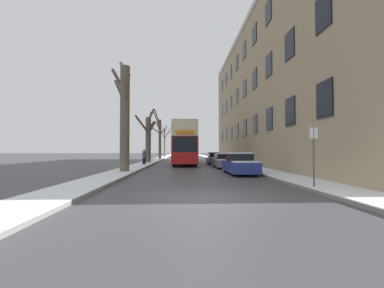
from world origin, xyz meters
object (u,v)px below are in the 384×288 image
(bare_tree_left_3, at_px, (165,140))
(street_sign_post, at_px, (314,154))
(bare_tree_left_0, at_px, (124,115))
(parked_car_1, at_px, (224,161))
(parked_car_2, at_px, (215,159))
(parked_car_0, at_px, (240,164))
(bare_tree_left_1, at_px, (148,137))
(double_decker_bus, at_px, (184,142))
(bare_tree_left_2, at_px, (160,137))
(pedestrian_left_sidewalk, at_px, (144,156))

(bare_tree_left_3, distance_m, street_sign_post, 50.34)
(bare_tree_left_0, height_order, parked_car_1, bare_tree_left_0)
(parked_car_2, bearing_deg, parked_car_1, -90.00)
(bare_tree_left_3, distance_m, parked_car_2, 30.63)
(bare_tree_left_3, distance_m, parked_car_0, 43.01)
(bare_tree_left_1, bearing_deg, parked_car_2, -13.33)
(double_decker_bus, xyz_separation_m, parked_car_0, (3.64, -11.79, -1.89))
(bare_tree_left_0, distance_m, parked_car_0, 8.76)
(bare_tree_left_1, distance_m, bare_tree_left_2, 13.95)
(bare_tree_left_2, distance_m, parked_car_0, 29.85)
(parked_car_2, distance_m, street_sign_post, 20.08)
(bare_tree_left_1, bearing_deg, double_decker_bus, -32.86)
(bare_tree_left_3, bearing_deg, pedestrian_left_sidewalk, -90.08)
(bare_tree_left_0, distance_m, bare_tree_left_1, 13.69)
(bare_tree_left_3, relative_size, parked_car_2, 2.22)
(bare_tree_left_2, xyz_separation_m, parked_car_2, (7.88, -15.84, -3.43))
(bare_tree_left_0, relative_size, double_decker_bus, 0.79)
(double_decker_bus, distance_m, pedestrian_left_sidewalk, 4.89)
(bare_tree_left_0, bearing_deg, parked_car_0, -7.06)
(parked_car_1, distance_m, pedestrian_left_sidewalk, 8.71)
(parked_car_1, relative_size, parked_car_2, 1.14)
(parked_car_0, xyz_separation_m, street_sign_post, (1.33, -7.28, 0.78))
(bare_tree_left_1, bearing_deg, bare_tree_left_2, 89.20)
(parked_car_0, height_order, pedestrian_left_sidewalk, pedestrian_left_sidewalk)
(bare_tree_left_1, bearing_deg, street_sign_post, -66.79)
(double_decker_bus, height_order, pedestrian_left_sidewalk, double_decker_bus)
(bare_tree_left_3, height_order, parked_car_1, bare_tree_left_3)
(bare_tree_left_3, relative_size, pedestrian_left_sidewalk, 4.95)
(bare_tree_left_0, distance_m, parked_car_2, 14.63)
(parked_car_1, height_order, parked_car_2, parked_car_2)
(bare_tree_left_1, relative_size, parked_car_2, 1.71)
(parked_car_2, bearing_deg, bare_tree_left_1, 166.67)
(parked_car_2, relative_size, pedestrian_left_sidewalk, 2.23)
(bare_tree_left_2, relative_size, parked_car_1, 1.96)
(double_decker_bus, bearing_deg, parked_car_0, -72.85)
(bare_tree_left_1, xyz_separation_m, bare_tree_left_2, (0.19, 13.93, 0.78))
(parked_car_0, bearing_deg, street_sign_post, -79.65)
(double_decker_bus, bearing_deg, bare_tree_left_1, 147.14)
(bare_tree_left_1, distance_m, parked_car_0, 16.94)
(street_sign_post, bearing_deg, parked_car_0, 100.35)
(bare_tree_left_0, bearing_deg, parked_car_2, 55.81)
(parked_car_2, bearing_deg, pedestrian_left_sidewalk, -160.90)
(bare_tree_left_1, relative_size, parked_car_0, 1.50)
(bare_tree_left_2, bearing_deg, double_decker_bus, -75.81)
(parked_car_2, bearing_deg, bare_tree_left_0, -124.19)
(double_decker_bus, distance_m, parked_car_2, 4.22)
(bare_tree_left_1, height_order, parked_car_1, bare_tree_left_1)
(bare_tree_left_0, bearing_deg, bare_tree_left_2, 89.79)
(bare_tree_left_3, bearing_deg, bare_tree_left_1, -90.47)
(bare_tree_left_0, distance_m, pedestrian_left_sidewalk, 9.56)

